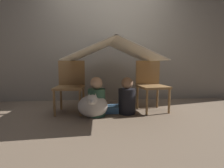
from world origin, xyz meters
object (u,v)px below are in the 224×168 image
Objects in this scene: chair_right at (151,83)px; person_front at (97,99)px; person_second at (127,98)px; dog at (93,106)px; chair_left at (70,84)px.

chair_right reaches higher than person_front.
person_front is 1.03× the size of person_second.
person_second reaches higher than dog.
dog is (-0.97, -0.37, -0.28)m from chair_right.
dog is at bearing -42.09° from chair_left.
chair_left is 1.91× the size of dog.
chair_right is at bearing 2.83° from chair_left.
dog is at bearing -161.07° from person_second.
chair_left is 1.34m from chair_right.
chair_left is at bearing 146.82° from person_front.
chair_right is 1.41× the size of person_front.
chair_left is at bearing 135.05° from dog.
person_front is (0.43, -0.28, -0.20)m from chair_left.
chair_left is at bearing 170.63° from chair_right.
dog is (-0.53, -0.18, -0.07)m from person_second.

